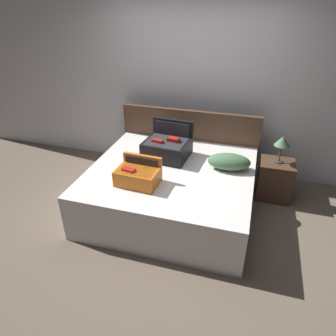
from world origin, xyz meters
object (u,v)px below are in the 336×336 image
hard_case_medium (138,175)px  nightstand (275,179)px  bed (171,190)px  hard_case_large (167,146)px  table_lamp (282,142)px  pillow_near_headboard (229,162)px

hard_case_medium → nightstand: (1.54, 1.06, -0.42)m
bed → nightstand: (1.26, 0.66, -0.02)m
hard_case_large → table_lamp: bearing=18.1°
nightstand → table_lamp: (0.00, 0.00, 0.55)m
hard_case_medium → pillow_near_headboard: 1.12m
hard_case_medium → pillow_near_headboard: (0.94, 0.61, -0.01)m
bed → nightstand: size_ratio=3.68×
hard_case_large → hard_case_medium: 0.74m
nightstand → table_lamp: 0.55m
bed → hard_case_large: bearing=114.1°
bed → hard_case_large: (-0.15, 0.33, 0.43)m
hard_case_medium → table_lamp: bearing=37.4°
bed → nightstand: 1.43m
hard_case_medium → hard_case_large: bearing=82.9°
table_lamp → bed: bearing=-152.3°
hard_case_large → hard_case_medium: (-0.13, -0.73, -0.04)m
pillow_near_headboard → nightstand: size_ratio=0.96×
hard_case_medium → pillow_near_headboard: size_ratio=0.93×
hard_case_large → nightstand: (1.41, 0.33, -0.45)m
hard_case_large → nightstand: size_ratio=1.11×
bed → hard_case_large: size_ratio=3.33×
bed → hard_case_medium: (-0.28, -0.39, 0.40)m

